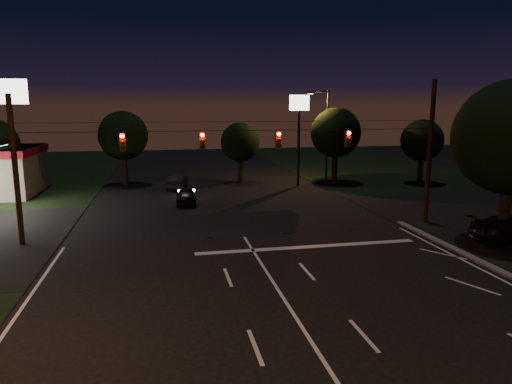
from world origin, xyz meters
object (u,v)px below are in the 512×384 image
object	(u,v)px
utility_pole_right	(425,222)
tree_right_near	(510,139)
car_oncoming_a	(186,196)
car_oncoming_b	(177,181)

from	to	relation	value
utility_pole_right	tree_right_near	xyz separation A→B (m)	(1.53, -4.83, 5.68)
tree_right_near	car_oncoming_a	size ratio (longest dim) A/B	2.34
utility_pole_right	car_oncoming_b	bearing A→B (deg)	133.76
car_oncoming_a	car_oncoming_b	bearing A→B (deg)	-83.24
utility_pole_right	tree_right_near	distance (m)	7.61
utility_pole_right	car_oncoming_a	xyz separation A→B (m)	(-14.76, 8.75, 0.64)
car_oncoming_b	car_oncoming_a	bearing A→B (deg)	103.90
utility_pole_right	car_oncoming_b	world-z (taller)	utility_pole_right
utility_pole_right	car_oncoming_b	size ratio (longest dim) A/B	2.19
tree_right_near	car_oncoming_a	xyz separation A→B (m)	(-16.29, 13.58, -5.04)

